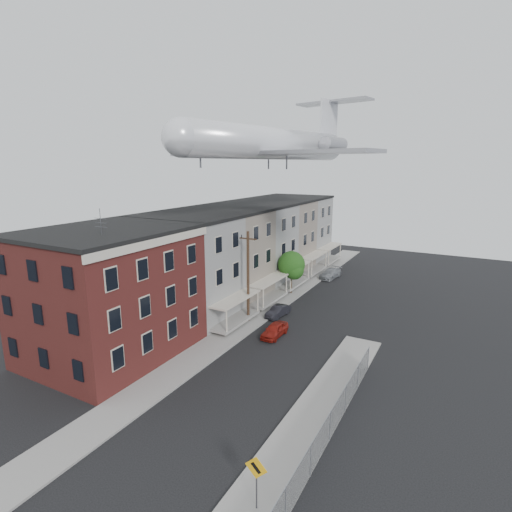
{
  "coord_description": "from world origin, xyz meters",
  "views": [
    {
      "loc": [
        12.66,
        -14.07,
        15.11
      ],
      "look_at": [
        0.57,
        8.21,
        9.28
      ],
      "focal_mm": 28.0,
      "sensor_mm": 36.0,
      "label": 1
    }
  ],
  "objects_px": {
    "car_near": "(275,330)",
    "car_far": "(330,273)",
    "car_mid": "(278,311)",
    "warning_sign": "(256,475)",
    "airplane": "(276,143)",
    "street_tree": "(292,266)",
    "utility_pole": "(248,276)"
  },
  "relations": [
    {
      "from": "utility_pole",
      "to": "car_mid",
      "type": "relative_size",
      "value": 2.67
    },
    {
      "from": "utility_pole",
      "to": "street_tree",
      "type": "xyz_separation_m",
      "value": [
        0.33,
        9.92,
        -1.22
      ]
    },
    {
      "from": "utility_pole",
      "to": "airplane",
      "type": "height_order",
      "value": "airplane"
    },
    {
      "from": "utility_pole",
      "to": "street_tree",
      "type": "height_order",
      "value": "utility_pole"
    },
    {
      "from": "street_tree",
      "to": "car_mid",
      "type": "bearing_deg",
      "value": -77.13
    },
    {
      "from": "car_near",
      "to": "car_far",
      "type": "bearing_deg",
      "value": 95.22
    },
    {
      "from": "car_near",
      "to": "car_far",
      "type": "height_order",
      "value": "car_far"
    },
    {
      "from": "utility_pole",
      "to": "car_near",
      "type": "bearing_deg",
      "value": -26.54
    },
    {
      "from": "utility_pole",
      "to": "car_far",
      "type": "relative_size",
      "value": 2.07
    },
    {
      "from": "warning_sign",
      "to": "car_mid",
      "type": "distance_m",
      "value": 23.54
    },
    {
      "from": "warning_sign",
      "to": "car_mid",
      "type": "bearing_deg",
      "value": 113.04
    },
    {
      "from": "utility_pole",
      "to": "warning_sign",
      "type": "bearing_deg",
      "value": -59.52
    },
    {
      "from": "street_tree",
      "to": "car_mid",
      "type": "relative_size",
      "value": 1.54
    },
    {
      "from": "car_mid",
      "to": "airplane",
      "type": "distance_m",
      "value": 16.63
    },
    {
      "from": "street_tree",
      "to": "car_near",
      "type": "bearing_deg",
      "value": -73.63
    },
    {
      "from": "utility_pole",
      "to": "car_near",
      "type": "height_order",
      "value": "utility_pole"
    },
    {
      "from": "car_far",
      "to": "warning_sign",
      "type": "bearing_deg",
      "value": -69.95
    },
    {
      "from": "car_far",
      "to": "airplane",
      "type": "xyz_separation_m",
      "value": [
        -1.3,
        -14.96,
        16.47
      ]
    },
    {
      "from": "warning_sign",
      "to": "car_near",
      "type": "distance_m",
      "value": 18.7
    },
    {
      "from": "car_near",
      "to": "car_far",
      "type": "xyz_separation_m",
      "value": [
        -1.59,
        20.69,
        0.03
      ]
    },
    {
      "from": "warning_sign",
      "to": "airplane",
      "type": "xyz_separation_m",
      "value": [
        -10.28,
        22.86,
        15.22
      ]
    },
    {
      "from": "car_near",
      "to": "car_mid",
      "type": "xyz_separation_m",
      "value": [
        -1.8,
        4.5,
        -0.05
      ]
    },
    {
      "from": "car_near",
      "to": "car_mid",
      "type": "relative_size",
      "value": 1.05
    },
    {
      "from": "car_near",
      "to": "car_mid",
      "type": "bearing_deg",
      "value": 112.64
    },
    {
      "from": "warning_sign",
      "to": "car_mid",
      "type": "height_order",
      "value": "warning_sign"
    },
    {
      "from": "car_near",
      "to": "airplane",
      "type": "height_order",
      "value": "airplane"
    },
    {
      "from": "warning_sign",
      "to": "car_near",
      "type": "bearing_deg",
      "value": 113.37
    },
    {
      "from": "utility_pole",
      "to": "car_near",
      "type": "xyz_separation_m",
      "value": [
        3.8,
        -1.9,
        -4.07
      ]
    },
    {
      "from": "car_near",
      "to": "utility_pole",
      "type": "bearing_deg",
      "value": 154.3
    },
    {
      "from": "warning_sign",
      "to": "car_near",
      "type": "xyz_separation_m",
      "value": [
        -7.4,
        17.13,
        -1.28
      ]
    },
    {
      "from": "utility_pole",
      "to": "car_far",
      "type": "bearing_deg",
      "value": 83.28
    },
    {
      "from": "car_near",
      "to": "car_far",
      "type": "relative_size",
      "value": 0.81
    }
  ]
}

